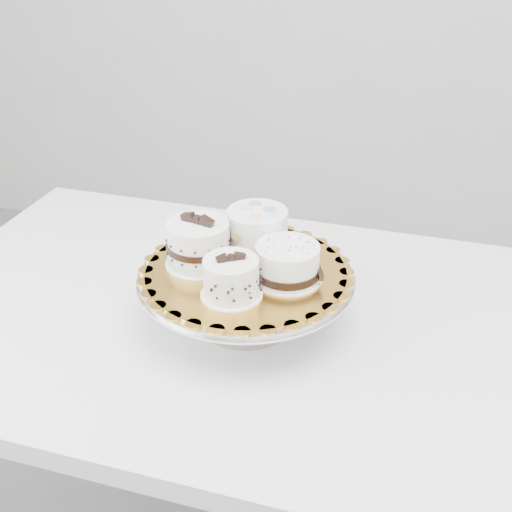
% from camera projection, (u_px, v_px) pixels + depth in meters
% --- Properties ---
extents(table, '(1.27, 0.88, 0.75)m').
position_uv_depth(table, '(223.00, 340.00, 1.27)').
color(table, white).
rests_on(table, floor).
extents(cake_stand, '(0.39, 0.39, 0.11)m').
position_uv_depth(cake_stand, '(246.00, 288.00, 1.16)').
color(cake_stand, gray).
rests_on(cake_stand, table).
extents(cake_board, '(0.38, 0.38, 0.01)m').
position_uv_depth(cake_board, '(246.00, 271.00, 1.14)').
color(cake_board, gold).
rests_on(cake_board, cake_stand).
extents(cake_swirl, '(0.13, 0.13, 0.08)m').
position_uv_depth(cake_swirl, '(231.00, 279.00, 1.05)').
color(cake_swirl, white).
rests_on(cake_swirl, cake_board).
extents(cake_banded, '(0.14, 0.14, 0.10)m').
position_uv_depth(cake_banded, '(199.00, 245.00, 1.14)').
color(cake_banded, white).
rests_on(cake_banded, cake_board).
extents(cake_dots, '(0.15, 0.15, 0.08)m').
position_uv_depth(cake_dots, '(257.00, 230.00, 1.18)').
color(cake_dots, white).
rests_on(cake_dots, cake_board).
extents(cake_ribbon, '(0.14, 0.14, 0.07)m').
position_uv_depth(cake_ribbon, '(288.00, 264.00, 1.10)').
color(cake_ribbon, white).
rests_on(cake_ribbon, cake_board).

